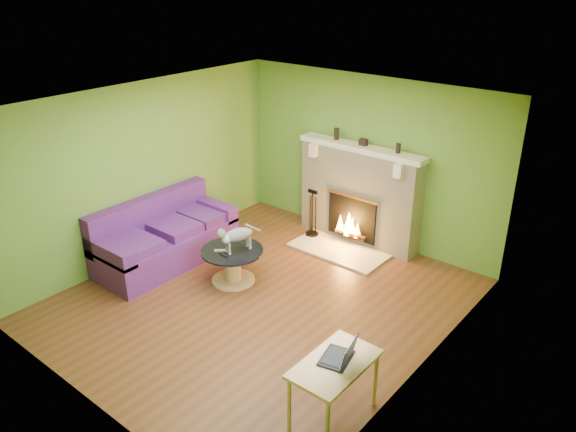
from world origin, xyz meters
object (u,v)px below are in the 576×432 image
(desk, at_px, (335,370))
(cat, at_px, (238,238))
(sofa, at_px, (164,238))
(coffee_table, at_px, (233,263))

(desk, height_order, cat, cat)
(sofa, relative_size, desk, 2.33)
(sofa, xyz_separation_m, desk, (3.81, -1.05, 0.22))
(sofa, distance_m, desk, 3.95)
(sofa, height_order, cat, sofa)
(coffee_table, distance_m, cat, 0.41)
(sofa, xyz_separation_m, cat, (1.30, 0.25, 0.32))
(sofa, xyz_separation_m, coffee_table, (1.22, 0.20, -0.09))
(sofa, height_order, desk, sofa)
(desk, bearing_deg, cat, 152.52)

